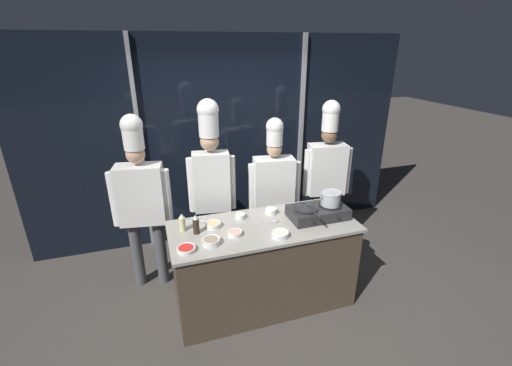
{
  "coord_description": "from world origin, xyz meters",
  "views": [
    {
      "loc": [
        -0.98,
        -2.77,
        2.58
      ],
      "look_at": [
        0.0,
        0.25,
        1.27
      ],
      "focal_mm": 24.0,
      "sensor_mm": 36.0,
      "label": 1
    }
  ],
  "objects_px": {
    "portable_stove": "(318,212)",
    "squeeze_bottle_soy": "(196,225)",
    "squeeze_bottle_oil": "(182,223)",
    "chef_line": "(274,184)",
    "stock_pot": "(331,198)",
    "chef_pastry": "(326,169)",
    "prep_bowl_ginger": "(213,225)",
    "prep_bowl_mushrooms": "(211,241)",
    "frying_pan": "(306,206)",
    "prep_bowl_bell_pepper": "(186,249)",
    "prep_bowl_onion": "(240,216)",
    "serving_spoon_slotted": "(200,221)",
    "prep_bowl_shrimp": "(235,233)",
    "chef_sous": "(211,177)",
    "prep_bowl_bean_sprouts": "(280,234)",
    "prep_bowl_rice": "(271,211)",
    "chef_head": "(141,195)",
    "serving_spoon_solid": "(272,222)"
  },
  "relations": [
    {
      "from": "squeeze_bottle_soy",
      "to": "chef_pastry",
      "type": "relative_size",
      "value": 0.1
    },
    {
      "from": "prep_bowl_bean_sprouts",
      "to": "serving_spoon_slotted",
      "type": "xyz_separation_m",
      "value": [
        -0.66,
        0.5,
        -0.02
      ]
    },
    {
      "from": "frying_pan",
      "to": "stock_pot",
      "type": "height_order",
      "value": "stock_pot"
    },
    {
      "from": "portable_stove",
      "to": "squeeze_bottle_soy",
      "type": "distance_m",
      "value": 1.23
    },
    {
      "from": "stock_pot",
      "to": "serving_spoon_slotted",
      "type": "bearing_deg",
      "value": 168.18
    },
    {
      "from": "squeeze_bottle_soy",
      "to": "serving_spoon_slotted",
      "type": "xyz_separation_m",
      "value": [
        0.07,
        0.21,
        -0.08
      ]
    },
    {
      "from": "squeeze_bottle_oil",
      "to": "prep_bowl_onion",
      "type": "distance_m",
      "value": 0.6
    },
    {
      "from": "squeeze_bottle_soy",
      "to": "serving_spoon_solid",
      "type": "distance_m",
      "value": 0.75
    },
    {
      "from": "stock_pot",
      "to": "chef_sous",
      "type": "bearing_deg",
      "value": 146.97
    },
    {
      "from": "squeeze_bottle_soy",
      "to": "chef_pastry",
      "type": "bearing_deg",
      "value": 22.72
    },
    {
      "from": "prep_bowl_onion",
      "to": "prep_bowl_shrimp",
      "type": "relative_size",
      "value": 0.77
    },
    {
      "from": "prep_bowl_rice",
      "to": "prep_bowl_shrimp",
      "type": "relative_size",
      "value": 0.89
    },
    {
      "from": "squeeze_bottle_oil",
      "to": "chef_head",
      "type": "relative_size",
      "value": 0.09
    },
    {
      "from": "prep_bowl_onion",
      "to": "serving_spoon_slotted",
      "type": "relative_size",
      "value": 0.41
    },
    {
      "from": "prep_bowl_bell_pepper",
      "to": "portable_stove",
      "type": "bearing_deg",
      "value": 8.58
    },
    {
      "from": "prep_bowl_bean_sprouts",
      "to": "prep_bowl_bell_pepper",
      "type": "bearing_deg",
      "value": 178.14
    },
    {
      "from": "prep_bowl_onion",
      "to": "prep_bowl_bean_sprouts",
      "type": "bearing_deg",
      "value": -61.05
    },
    {
      "from": "prep_bowl_bean_sprouts",
      "to": "prep_bowl_shrimp",
      "type": "bearing_deg",
      "value": 158.53
    },
    {
      "from": "prep_bowl_ginger",
      "to": "prep_bowl_mushrooms",
      "type": "distance_m",
      "value": 0.3
    },
    {
      "from": "prep_bowl_shrimp",
      "to": "chef_line",
      "type": "height_order",
      "value": "chef_line"
    },
    {
      "from": "squeeze_bottle_soy",
      "to": "prep_bowl_shrimp",
      "type": "relative_size",
      "value": 1.4
    },
    {
      "from": "squeeze_bottle_oil",
      "to": "chef_line",
      "type": "distance_m",
      "value": 1.31
    },
    {
      "from": "stock_pot",
      "to": "prep_bowl_bell_pepper",
      "type": "relative_size",
      "value": 1.4
    },
    {
      "from": "prep_bowl_shrimp",
      "to": "chef_sous",
      "type": "height_order",
      "value": "chef_sous"
    },
    {
      "from": "stock_pot",
      "to": "chef_pastry",
      "type": "xyz_separation_m",
      "value": [
        0.39,
        0.8,
        -0.01
      ]
    },
    {
      "from": "portable_stove",
      "to": "squeeze_bottle_soy",
      "type": "bearing_deg",
      "value": 177.04
    },
    {
      "from": "squeeze_bottle_soy",
      "to": "chef_head",
      "type": "xyz_separation_m",
      "value": [
        -0.47,
        0.64,
        0.09
      ]
    },
    {
      "from": "stock_pot",
      "to": "chef_head",
      "type": "xyz_separation_m",
      "value": [
        -1.83,
        0.7,
        -0.02
      ]
    },
    {
      "from": "prep_bowl_ginger",
      "to": "prep_bowl_bean_sprouts",
      "type": "xyz_separation_m",
      "value": [
        0.55,
        -0.36,
        0.0
      ]
    },
    {
      "from": "squeeze_bottle_oil",
      "to": "serving_spoon_slotted",
      "type": "bearing_deg",
      "value": 34.1
    },
    {
      "from": "prep_bowl_mushrooms",
      "to": "chef_sous",
      "type": "relative_size",
      "value": 0.08
    },
    {
      "from": "frying_pan",
      "to": "prep_bowl_onion",
      "type": "height_order",
      "value": "frying_pan"
    },
    {
      "from": "stock_pot",
      "to": "prep_bowl_shrimp",
      "type": "distance_m",
      "value": 1.05
    },
    {
      "from": "prep_bowl_bell_pepper",
      "to": "chef_sous",
      "type": "bearing_deg",
      "value": 65.71
    },
    {
      "from": "stock_pot",
      "to": "prep_bowl_bell_pepper",
      "type": "bearing_deg",
      "value": -172.18
    },
    {
      "from": "stock_pot",
      "to": "serving_spoon_slotted",
      "type": "xyz_separation_m",
      "value": [
        -1.3,
        0.27,
        -0.19
      ]
    },
    {
      "from": "prep_bowl_mushrooms",
      "to": "chef_pastry",
      "type": "bearing_deg",
      "value": 30.05
    },
    {
      "from": "prep_bowl_onion",
      "to": "serving_spoon_slotted",
      "type": "height_order",
      "value": "prep_bowl_onion"
    },
    {
      "from": "squeeze_bottle_oil",
      "to": "prep_bowl_mushrooms",
      "type": "xyz_separation_m",
      "value": [
        0.21,
        -0.31,
        -0.06
      ]
    },
    {
      "from": "squeeze_bottle_soy",
      "to": "chef_sous",
      "type": "height_order",
      "value": "chef_sous"
    },
    {
      "from": "prep_bowl_mushrooms",
      "to": "chef_pastry",
      "type": "relative_size",
      "value": 0.08
    },
    {
      "from": "prep_bowl_bell_pepper",
      "to": "chef_pastry",
      "type": "distance_m",
      "value": 2.14
    },
    {
      "from": "prep_bowl_onion",
      "to": "chef_head",
      "type": "xyz_separation_m",
      "value": [
        -0.94,
        0.48,
        0.15
      ]
    },
    {
      "from": "prep_bowl_onion",
      "to": "squeeze_bottle_oil",
      "type": "bearing_deg",
      "value": -172.26
    },
    {
      "from": "prep_bowl_onion",
      "to": "prep_bowl_rice",
      "type": "xyz_separation_m",
      "value": [
        0.33,
        0.0,
        0.01
      ]
    },
    {
      "from": "prep_bowl_onion",
      "to": "prep_bowl_shrimp",
      "type": "xyz_separation_m",
      "value": [
        -0.14,
        -0.31,
        -0.0
      ]
    },
    {
      "from": "squeeze_bottle_oil",
      "to": "serving_spoon_solid",
      "type": "relative_size",
      "value": 0.72
    },
    {
      "from": "frying_pan",
      "to": "squeeze_bottle_soy",
      "type": "height_order",
      "value": "squeeze_bottle_soy"
    },
    {
      "from": "stock_pot",
      "to": "squeeze_bottle_soy",
      "type": "bearing_deg",
      "value": 177.34
    },
    {
      "from": "portable_stove",
      "to": "prep_bowl_bean_sprouts",
      "type": "bearing_deg",
      "value": -155.22
    }
  ]
}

